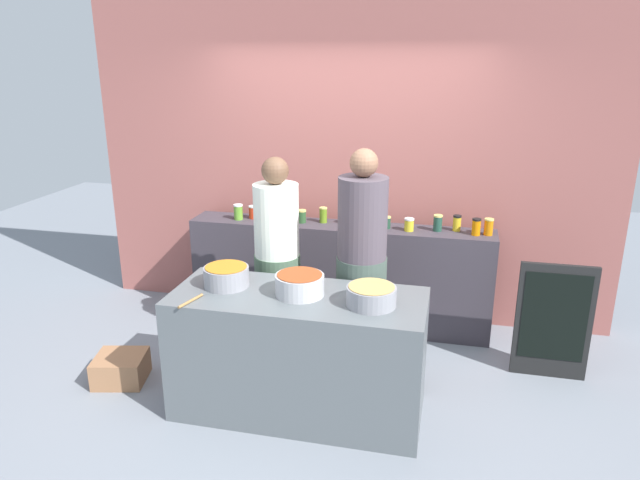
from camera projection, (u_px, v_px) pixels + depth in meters
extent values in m
plane|color=gray|center=(309.00, 386.00, 4.40)|extent=(12.00, 12.00, 0.00)
cube|color=#A05953|center=(348.00, 157.00, 5.28)|extent=(4.80, 0.12, 3.00)
cube|color=#3B353D|center=(339.00, 275.00, 5.27)|extent=(2.70, 0.36, 0.95)
cube|color=#585F62|center=(298.00, 354.00, 3.99)|extent=(1.70, 0.70, 0.87)
cylinder|color=#5F9A2F|center=(238.00, 213.00, 5.28)|extent=(0.08, 0.08, 0.13)
cylinder|color=silver|center=(238.00, 205.00, 5.25)|extent=(0.08, 0.08, 0.01)
cylinder|color=#B52C14|center=(253.00, 213.00, 5.31)|extent=(0.08, 0.08, 0.11)
cylinder|color=silver|center=(253.00, 206.00, 5.29)|extent=(0.08, 0.08, 0.01)
cylinder|color=brown|center=(277.00, 214.00, 5.28)|extent=(0.07, 0.07, 0.10)
cylinder|color=black|center=(277.00, 208.00, 5.26)|extent=(0.08, 0.08, 0.01)
cylinder|color=gold|center=(293.00, 215.00, 5.27)|extent=(0.09, 0.09, 0.09)
cylinder|color=silver|center=(293.00, 210.00, 5.25)|extent=(0.09, 0.09, 0.02)
cylinder|color=#2B502A|center=(302.00, 217.00, 5.19)|extent=(0.07, 0.07, 0.10)
cylinder|color=#D6C666|center=(302.00, 211.00, 5.17)|extent=(0.08, 0.08, 0.01)
cylinder|color=olive|center=(323.00, 215.00, 5.18)|extent=(0.07, 0.07, 0.13)
cylinder|color=#D6C666|center=(323.00, 208.00, 5.16)|extent=(0.07, 0.07, 0.01)
cylinder|color=brown|center=(350.00, 218.00, 5.14)|extent=(0.08, 0.08, 0.11)
cylinder|color=silver|center=(350.00, 212.00, 5.12)|extent=(0.09, 0.09, 0.01)
cylinder|color=#492346|center=(362.00, 219.00, 5.13)|extent=(0.08, 0.08, 0.10)
cylinder|color=silver|center=(363.00, 213.00, 5.11)|extent=(0.09, 0.09, 0.01)
cylinder|color=#214431|center=(387.00, 223.00, 5.02)|extent=(0.07, 0.07, 0.09)
cylinder|color=#D6C666|center=(387.00, 217.00, 5.00)|extent=(0.07, 0.07, 0.01)
cylinder|color=gold|center=(409.00, 225.00, 4.95)|extent=(0.08, 0.08, 0.10)
cylinder|color=silver|center=(409.00, 219.00, 4.93)|extent=(0.08, 0.08, 0.01)
cylinder|color=#224739|center=(438.00, 224.00, 4.94)|extent=(0.07, 0.07, 0.13)
cylinder|color=#D6C666|center=(438.00, 216.00, 4.92)|extent=(0.08, 0.08, 0.01)
cylinder|color=gold|center=(457.00, 224.00, 4.94)|extent=(0.07, 0.07, 0.12)
cylinder|color=black|center=(457.00, 216.00, 4.92)|extent=(0.07, 0.07, 0.02)
cylinder|color=orange|center=(476.00, 228.00, 4.83)|extent=(0.07, 0.07, 0.13)
cylinder|color=black|center=(477.00, 219.00, 4.80)|extent=(0.07, 0.07, 0.01)
cylinder|color=orange|center=(489.00, 228.00, 4.83)|extent=(0.07, 0.07, 0.13)
cylinder|color=#D6C666|center=(489.00, 219.00, 4.81)|extent=(0.08, 0.08, 0.01)
cylinder|color=gray|center=(226.00, 277.00, 3.99)|extent=(0.31, 0.31, 0.14)
cylinder|color=#B86E1D|center=(226.00, 267.00, 3.97)|extent=(0.29, 0.29, 0.00)
cylinder|color=#B7B7BC|center=(300.00, 285.00, 3.85)|extent=(0.33, 0.33, 0.14)
cylinder|color=#97411E|center=(300.00, 274.00, 3.82)|extent=(0.30, 0.30, 0.00)
cylinder|color=gray|center=(371.00, 296.00, 3.69)|extent=(0.32, 0.32, 0.13)
cylinder|color=tan|center=(372.00, 286.00, 3.67)|extent=(0.29, 0.29, 0.00)
cylinder|color=#9E703D|center=(191.00, 301.00, 3.75)|extent=(0.08, 0.23, 0.02)
cylinder|color=#4A654E|center=(278.00, 309.00, 4.64)|extent=(0.36, 0.36, 0.91)
cylinder|color=white|center=(276.00, 220.00, 4.42)|extent=(0.34, 0.34, 0.56)
sphere|color=brown|center=(275.00, 171.00, 4.30)|extent=(0.21, 0.21, 0.21)
cylinder|color=#425249|center=(360.00, 318.00, 4.41)|extent=(0.37, 0.37, 0.97)
cylinder|color=#50454F|center=(363.00, 218.00, 4.17)|extent=(0.36, 0.36, 0.60)
sphere|color=#8C6047|center=(364.00, 163.00, 4.04)|extent=(0.20, 0.20, 0.20)
cube|color=#9C6C48|center=(121.00, 368.00, 4.44)|extent=(0.44, 0.41, 0.21)
cube|color=black|center=(553.00, 322.00, 4.40)|extent=(0.55, 0.04, 0.92)
cube|color=black|center=(554.00, 317.00, 4.37)|extent=(0.47, 0.01, 0.70)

